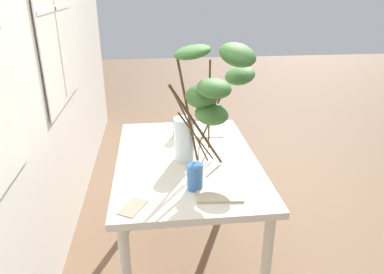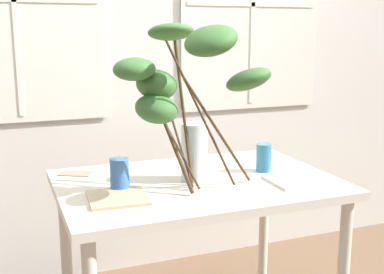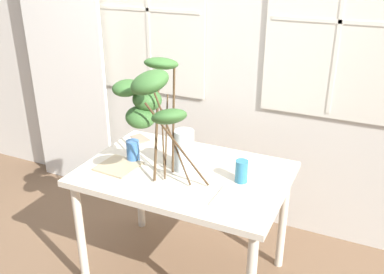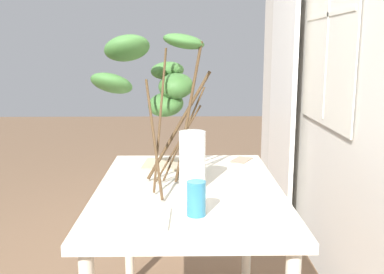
# 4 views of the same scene
# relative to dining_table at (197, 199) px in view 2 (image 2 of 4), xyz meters

# --- Properties ---
(back_wall_with_windows) EXTENTS (5.48, 0.14, 3.07)m
(back_wall_with_windows) POSITION_rel_dining_table_xyz_m (-0.00, 0.85, 0.87)
(back_wall_with_windows) COLOR beige
(back_wall_with_windows) RESTS_ON ground
(dining_table) EXTENTS (1.17, 0.79, 0.75)m
(dining_table) POSITION_rel_dining_table_xyz_m (0.00, 0.00, 0.00)
(dining_table) COLOR beige
(dining_table) RESTS_ON ground
(vase_with_branches) EXTENTS (0.59, 0.52, 0.68)m
(vase_with_branches) POSITION_rel_dining_table_xyz_m (-0.11, -0.11, 0.49)
(vase_with_branches) COLOR silver
(vase_with_branches) RESTS_ON dining_table
(drinking_glass_blue_left) EXTENTS (0.08, 0.08, 0.13)m
(drinking_glass_blue_left) POSITION_rel_dining_table_xyz_m (-0.34, -0.01, 0.15)
(drinking_glass_blue_left) COLOR #386BAD
(drinking_glass_blue_left) RESTS_ON dining_table
(drinking_glass_blue_right) EXTENTS (0.07, 0.07, 0.13)m
(drinking_glass_blue_right) POSITION_rel_dining_table_xyz_m (0.33, 0.02, 0.15)
(drinking_glass_blue_right) COLOR teal
(drinking_glass_blue_right) RESTS_ON dining_table
(plate_square_left) EXTENTS (0.23, 0.23, 0.01)m
(plate_square_left) POSITION_rel_dining_table_xyz_m (-0.37, -0.12, 0.09)
(plate_square_left) COLOR tan
(plate_square_left) RESTS_ON dining_table
(plate_square_right) EXTENTS (0.21, 0.21, 0.01)m
(plate_square_right) POSITION_rel_dining_table_xyz_m (0.37, -0.17, 0.09)
(plate_square_right) COLOR silver
(plate_square_right) RESTS_ON dining_table
(napkin_folded) EXTENTS (0.17, 0.14, 0.00)m
(napkin_folded) POSITION_rel_dining_table_xyz_m (-0.47, 0.29, 0.09)
(napkin_folded) COLOR gray
(napkin_folded) RESTS_ON dining_table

